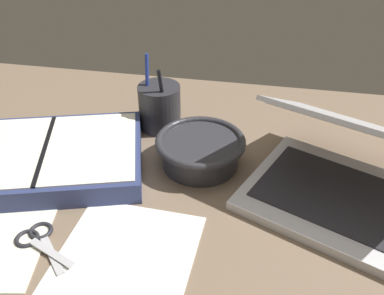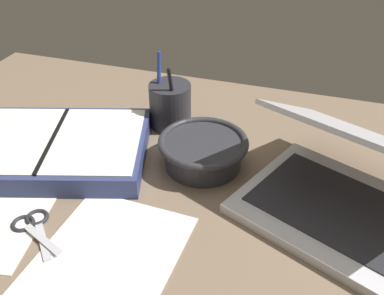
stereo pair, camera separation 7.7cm
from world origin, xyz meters
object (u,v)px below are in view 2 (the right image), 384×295
object	(u,v)px
pen_cup	(170,105)
planner	(55,148)
bowl	(203,150)
laptop	(354,189)
scissors	(33,225)

from	to	relation	value
pen_cup	planner	size ratio (longest dim) A/B	0.40
pen_cup	bowl	bearing A→B (deg)	-47.31
laptop	scissors	world-z (taller)	laptop
bowl	scissors	xyz separation A→B (cm)	(-21.84, -24.75, -3.05)
laptop	planner	world-z (taller)	laptop
laptop	bowl	distance (cm)	28.00
bowl	scissors	size ratio (longest dim) A/B	1.51
pen_cup	planner	xyz separation A→B (cm)	(-17.68, -18.71, -2.77)
laptop	pen_cup	xyz separation A→B (cm)	(-38.59, 17.37, -0.07)
laptop	bowl	size ratio (longest dim) A/B	2.41
planner	scissors	bearing A→B (deg)	-85.73
bowl	pen_cup	world-z (taller)	pen_cup
laptop	planner	distance (cm)	56.36
bowl	laptop	bearing A→B (deg)	-10.91
scissors	laptop	bearing A→B (deg)	56.41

